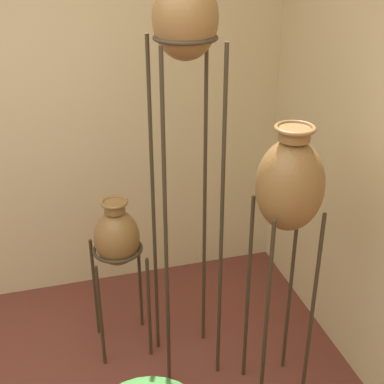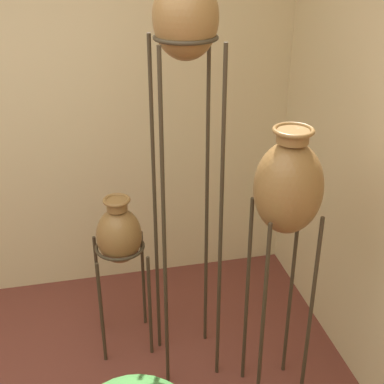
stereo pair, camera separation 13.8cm
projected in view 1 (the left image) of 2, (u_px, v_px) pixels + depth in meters
vase_stand_tall at (185, 34)px, 2.37m from camera, size 0.31×0.31×2.25m
vase_stand_medium at (290, 189)px, 2.48m from camera, size 0.32×0.32×1.55m
vase_stand_short at (117, 240)px, 3.01m from camera, size 0.30×0.30×1.00m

